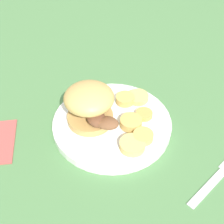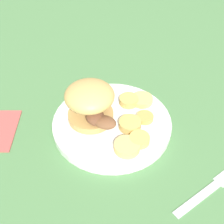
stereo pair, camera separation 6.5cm
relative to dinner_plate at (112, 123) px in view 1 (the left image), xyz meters
The scene contains 10 objects.
ground_plane 0.01m from the dinner_plate, ahead, with size 4.00×4.00×0.00m, color #4C7A47.
dinner_plate is the anchor object (origin of this frame).
sandwich 0.07m from the dinner_plate, 134.14° to the right, with size 0.13×0.10×0.09m.
potato_round_0 0.08m from the dinner_plate, ahead, with size 0.04×0.04×0.01m, color tan.
potato_round_1 0.07m from the dinner_plate, 108.35° to the left, with size 0.04×0.04×0.02m, color tan.
potato_round_2 0.07m from the dinner_plate, 55.38° to the left, with size 0.04×0.04×0.01m, color tan.
potato_round_3 0.09m from the dinner_plate, 17.55° to the right, with size 0.05×0.05×0.01m, color #DBB766.
potato_round_4 0.05m from the dinner_plate, 24.81° to the left, with size 0.05×0.05×0.02m, color tan.
potato_round_5 0.09m from the dinner_plate, 93.98° to the left, with size 0.05×0.05×0.01m, color #DBB766.
fork 0.24m from the dinner_plate, 10.81° to the left, with size 0.03×0.17×0.00m.
Camera 1 is at (0.33, -0.34, 0.49)m, focal length 50.00 mm.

